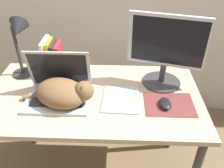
# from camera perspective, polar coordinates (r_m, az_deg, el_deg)

# --- Properties ---
(desk) EXTENTS (1.24, 0.68, 0.75)m
(desk) POSITION_cam_1_polar(r_m,az_deg,el_deg) (1.43, -4.42, -5.29)
(desk) COLOR tan
(desk) RESTS_ON ground_plane
(laptop) EXTENTS (0.35, 0.26, 0.27)m
(laptop) POSITION_cam_1_polar(r_m,az_deg,el_deg) (1.35, -12.74, -1.43)
(laptop) COLOR #B7B7BC
(laptop) RESTS_ON desk
(cat) EXTENTS (0.41, 0.29, 0.16)m
(cat) POSITION_cam_1_polar(r_m,az_deg,el_deg) (1.29, -11.59, -2.09)
(cat) COLOR brown
(cat) RESTS_ON desk
(external_monitor) EXTENTS (0.43, 0.23, 0.43)m
(external_monitor) POSITION_cam_1_polar(r_m,az_deg,el_deg) (1.39, 12.82, 8.01)
(external_monitor) COLOR #333338
(external_monitor) RESTS_ON desk
(mousepad) EXTENTS (0.27, 0.21, 0.00)m
(mousepad) POSITION_cam_1_polar(r_m,az_deg,el_deg) (1.34, 13.58, -4.78)
(mousepad) COLOR brown
(mousepad) RESTS_ON desk
(computer_mouse) EXTENTS (0.06, 0.10, 0.03)m
(computer_mouse) POSITION_cam_1_polar(r_m,az_deg,el_deg) (1.31, 12.68, -4.56)
(computer_mouse) COLOR black
(computer_mouse) RESTS_ON mousepad
(book_row) EXTENTS (0.11, 0.16, 0.23)m
(book_row) POSITION_cam_1_polar(r_m,az_deg,el_deg) (1.56, -14.10, 6.16)
(book_row) COLOR white
(book_row) RESTS_ON desk
(desk_lamp) EXTENTS (0.17, 0.17, 0.40)m
(desk_lamp) POSITION_cam_1_polar(r_m,az_deg,el_deg) (1.50, -21.55, 10.04)
(desk_lamp) COLOR #28282D
(desk_lamp) RESTS_ON desk
(notepad) EXTENTS (0.21, 0.25, 0.01)m
(notepad) POSITION_cam_1_polar(r_m,az_deg,el_deg) (1.33, 2.18, -3.71)
(notepad) COLOR #99C6E0
(notepad) RESTS_ON desk
(webcam) EXTENTS (0.05, 0.05, 0.08)m
(webcam) POSITION_cam_1_polar(r_m,az_deg,el_deg) (1.57, -6.35, 4.69)
(webcam) COLOR #232328
(webcam) RESTS_ON desk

